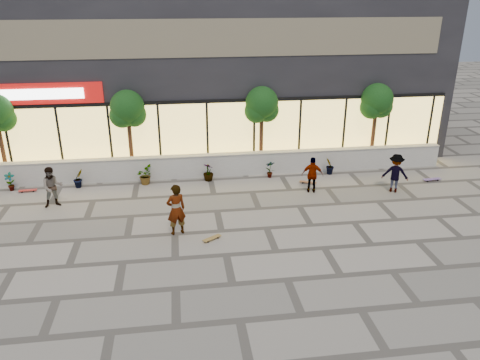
{
  "coord_description": "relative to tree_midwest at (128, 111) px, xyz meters",
  "views": [
    {
      "loc": [
        -1.33,
        -12.98,
        7.9
      ],
      "look_at": [
        0.87,
        3.14,
        1.3
      ],
      "focal_mm": 35.0,
      "sensor_mm": 36.0,
      "label": 1
    }
  ],
  "objects": [
    {
      "name": "shrub_d",
      "position": [
        3.4,
        -1.25,
        -2.58
      ],
      "size": [
        0.64,
        0.64,
        0.81
      ],
      "primitive_type": "imported",
      "rotation": [
        0.0,
        0.0,
        2.46
      ],
      "color": "#143B12",
      "rests_on": "ground"
    },
    {
      "name": "shrub_e",
      "position": [
        6.2,
        -1.25,
        -2.58
      ],
      "size": [
        0.46,
        0.35,
        0.81
      ],
      "primitive_type": "imported",
      "rotation": [
        0.0,
        0.0,
        3.28
      ],
      "color": "#143B12",
      "rests_on": "ground"
    },
    {
      "name": "skateboard_left",
      "position": [
        -4.27,
        -1.5,
        -2.91
      ],
      "size": [
        0.74,
        0.24,
        0.09
      ],
      "rotation": [
        0.0,
        0.0,
        0.07
      ],
      "color": "red",
      "rests_on": "ground"
    },
    {
      "name": "shrub_c",
      "position": [
        0.6,
        -1.25,
        -2.58
      ],
      "size": [
        0.68,
        0.77,
        0.81
      ],
      "primitive_type": "imported",
      "rotation": [
        0.0,
        0.0,
        1.64
      ],
      "color": "#143B12",
      "rests_on": "ground"
    },
    {
      "name": "tree_mideast",
      "position": [
        6.0,
        0.0,
        0.0
      ],
      "size": [
        1.6,
        1.5,
        3.92
      ],
      "color": "#49291A",
      "rests_on": "ground"
    },
    {
      "name": "tree_east",
      "position": [
        11.5,
        0.0,
        0.0
      ],
      "size": [
        1.6,
        1.5,
        3.92
      ],
      "color": "#49291A",
      "rests_on": "ground"
    },
    {
      "name": "tree_midwest",
      "position": [
        0.0,
        0.0,
        0.0
      ],
      "size": [
        1.6,
        1.5,
        3.92
      ],
      "color": "#49291A",
      "rests_on": "ground"
    },
    {
      "name": "skater_left",
      "position": [
        -2.79,
        -3.13,
        -2.17
      ],
      "size": [
        0.94,
        0.82,
        1.64
      ],
      "primitive_type": "imported",
      "rotation": [
        0.0,
        0.0,
        0.29
      ],
      "color": "tan",
      "rests_on": "ground"
    },
    {
      "name": "skater_center",
      "position": [
        1.96,
        -6.03,
        -2.06
      ],
      "size": [
        0.78,
        0.63,
        1.85
      ],
      "primitive_type": "imported",
      "rotation": [
        0.0,
        0.0,
        3.46
      ],
      "color": "white",
      "rests_on": "ground"
    },
    {
      "name": "shrub_f",
      "position": [
        9.0,
        -1.25,
        -2.58
      ],
      "size": [
        0.55,
        0.57,
        0.81
      ],
      "primitive_type": "imported",
      "rotation": [
        0.0,
        0.0,
        4.1
      ],
      "color": "#143B12",
      "rests_on": "ground"
    },
    {
      "name": "skater_right_near",
      "position": [
        7.62,
        -3.13,
        -2.21
      ],
      "size": [
        0.97,
        0.59,
        1.54
      ],
      "primitive_type": "imported",
      "rotation": [
        0.0,
        0.0,
        2.89
      ],
      "color": "white",
      "rests_on": "ground"
    },
    {
      "name": "ground",
      "position": [
        3.5,
        -7.7,
        -2.99
      ],
      "size": [
        80.0,
        80.0,
        0.0
      ],
      "primitive_type": "plane",
      "color": "#A69E90",
      "rests_on": "ground"
    },
    {
      "name": "skateboard_right_far",
      "position": [
        13.3,
        -2.66,
        -2.9
      ],
      "size": [
        0.85,
        0.3,
        0.1
      ],
      "rotation": [
        0.0,
        0.0,
        0.1
      ],
      "color": "#6D5194",
      "rests_on": "ground"
    },
    {
      "name": "skateboard_right_near",
      "position": [
        7.72,
        -2.23,
        -2.91
      ],
      "size": [
        0.75,
        0.5,
        0.09
      ],
      "rotation": [
        0.0,
        0.0,
        -0.47
      ],
      "color": "brown",
      "rests_on": "ground"
    },
    {
      "name": "shrub_b",
      "position": [
        -2.2,
        -1.25,
        -2.58
      ],
      "size": [
        0.57,
        0.57,
        0.81
      ],
      "primitive_type": "imported",
      "rotation": [
        0.0,
        0.0,
        0.82
      ],
      "color": "#143B12",
      "rests_on": "ground"
    },
    {
      "name": "planter_wall",
      "position": [
        3.5,
        -0.7,
        -2.46
      ],
      "size": [
        22.0,
        0.42,
        1.04
      ],
      "color": "silver",
      "rests_on": "ground"
    },
    {
      "name": "skateboard_center",
      "position": [
        3.12,
        -6.66,
        -2.91
      ],
      "size": [
        0.69,
        0.54,
        0.09
      ],
      "rotation": [
        0.0,
        0.0,
        0.59
      ],
      "color": "olive",
      "rests_on": "ground"
    },
    {
      "name": "retail_building",
      "position": [
        3.5,
        4.79,
        1.26
      ],
      "size": [
        24.0,
        9.17,
        8.5
      ],
      "color": "#222227",
      "rests_on": "ground"
    },
    {
      "name": "skater_right_far",
      "position": [
        11.07,
        -3.53,
        -2.16
      ],
      "size": [
        1.23,
        1.02,
        1.65
      ],
      "primitive_type": "imported",
      "rotation": [
        0.0,
        0.0,
        2.69
      ],
      "color": "maroon",
      "rests_on": "ground"
    },
    {
      "name": "shrub_a",
      "position": [
        -5.0,
        -1.25,
        -2.58
      ],
      "size": [
        0.43,
        0.29,
        0.81
      ],
      "primitive_type": "imported",
      "color": "#143B12",
      "rests_on": "ground"
    }
  ]
}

